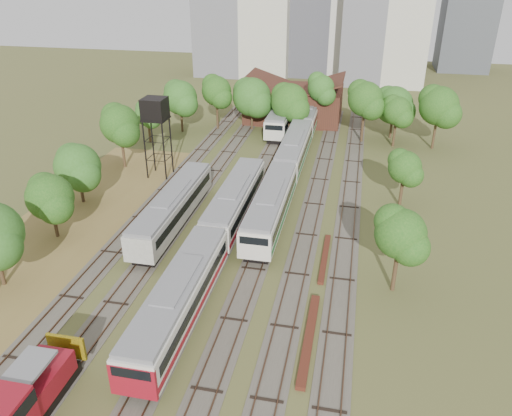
% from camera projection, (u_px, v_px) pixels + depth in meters
% --- Properties ---
extents(ground, '(240.00, 240.00, 0.00)m').
position_uv_depth(ground, '(197.00, 344.00, 36.64)').
color(ground, '#475123').
rests_on(ground, ground).
extents(dry_grass_patch, '(14.00, 60.00, 0.04)m').
position_uv_depth(dry_grass_patch, '(41.00, 259.00, 46.93)').
color(dry_grass_patch, brown).
rests_on(dry_grass_patch, ground).
extents(tracks, '(24.60, 80.00, 0.19)m').
position_uv_depth(tracks, '(257.00, 199.00, 58.60)').
color(tracks, '#4C473D').
rests_on(tracks, ground).
extents(railcar_red_set, '(3.12, 34.58, 3.87)m').
position_uv_depth(railcar_red_set, '(212.00, 243.00, 45.65)').
color(railcar_red_set, black).
rests_on(railcar_red_set, ground).
extents(railcar_green_set, '(3.16, 52.07, 3.91)m').
position_uv_depth(railcar_green_set, '(294.00, 151.00, 67.39)').
color(railcar_green_set, black).
rests_on(railcar_green_set, ground).
extents(railcar_rear, '(3.19, 16.08, 3.96)m').
position_uv_depth(railcar_rear, '(282.00, 118.00, 81.06)').
color(railcar_rear, black).
rests_on(railcar_rear, ground).
extents(shunter_locomotive, '(2.81, 8.10, 3.68)m').
position_uv_depth(shunter_locomotive, '(22.00, 400.00, 29.74)').
color(shunter_locomotive, black).
rests_on(shunter_locomotive, ground).
extents(old_grey_coach, '(2.99, 18.00, 3.70)m').
position_uv_depth(old_grey_coach, '(173.00, 208.00, 52.09)').
color(old_grey_coach, black).
rests_on(old_grey_coach, ground).
extents(water_tower, '(2.93, 2.93, 10.16)m').
position_uv_depth(water_tower, '(155.00, 111.00, 61.22)').
color(water_tower, black).
rests_on(water_tower, ground).
extents(rail_pile_near, '(0.68, 10.13, 0.34)m').
position_uv_depth(rail_pile_near, '(309.00, 338.00, 37.00)').
color(rail_pile_near, '#552418').
rests_on(rail_pile_near, ground).
extents(rail_pile_far, '(0.53, 8.45, 0.27)m').
position_uv_depth(rail_pile_far, '(325.00, 258.00, 46.87)').
color(rail_pile_far, '#552418').
rests_on(rail_pile_far, ground).
extents(maintenance_shed, '(16.45, 11.55, 7.58)m').
position_uv_depth(maintenance_shed, '(294.00, 103.00, 86.20)').
color(maintenance_shed, '#3D1F16').
rests_on(maintenance_shed, ground).
extents(tree_band_left, '(6.83, 53.37, 8.55)m').
position_uv_depth(tree_band_left, '(66.00, 174.00, 52.48)').
color(tree_band_left, '#382616').
rests_on(tree_band_left, ground).
extents(tree_band_far, '(44.54, 10.39, 9.22)m').
position_uv_depth(tree_band_far, '(307.00, 99.00, 76.77)').
color(tree_band_far, '#382616').
rests_on(tree_band_far, ground).
extents(tree_band_right, '(5.46, 41.55, 7.59)m').
position_uv_depth(tree_band_right, '(400.00, 158.00, 55.95)').
color(tree_band_right, '#382616').
rests_on(tree_band_right, ground).
extents(tower_far_right, '(12.00, 12.00, 28.00)m').
position_uv_depth(tower_far_right, '(469.00, 10.00, 120.25)').
color(tower_far_right, '#44484C').
rests_on(tower_far_right, ground).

